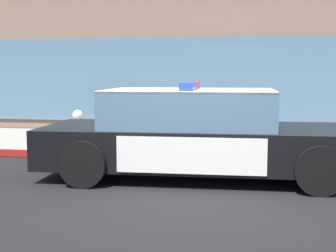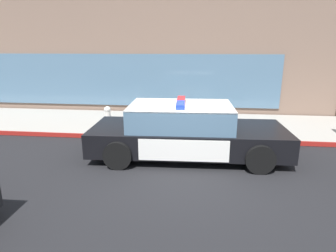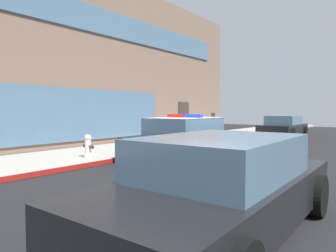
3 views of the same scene
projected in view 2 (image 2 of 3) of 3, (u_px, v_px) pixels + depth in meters
The scene contains 6 objects.
ground at pixel (181, 168), 6.73m from camera, with size 48.00×48.00×0.00m, color black.
sidewalk at pixel (188, 125), 10.16m from camera, with size 48.00×3.27×0.15m, color #A39E93.
curb_red_paint at pixel (186, 139), 8.58m from camera, with size 28.80×0.04×0.14m, color maroon.
storefront_building at pixel (187, 29), 16.38m from camera, with size 22.33×11.75×7.53m.
police_cruiser at pixel (186, 131), 7.33m from camera, with size 5.03×2.26×1.49m.
fire_hydrant at pixel (108, 117), 9.49m from camera, with size 0.34×0.39×0.73m.
Camera 2 is at (0.38, -6.19, 2.81)m, focal length 30.23 mm.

